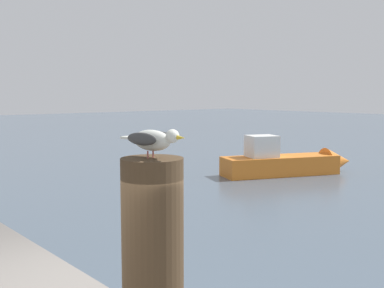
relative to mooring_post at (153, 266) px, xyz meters
The scene contains 3 objects.
mooring_post is the anchor object (origin of this frame).
seagull 0.62m from the mooring_post, ahead, with size 0.39×0.18×0.14m.
boat_orange 15.30m from the mooring_post, 125.56° to the left, with size 2.90×5.04×1.58m.
Camera 1 is at (2.95, -1.67, 2.91)m, focal length 45.04 mm.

